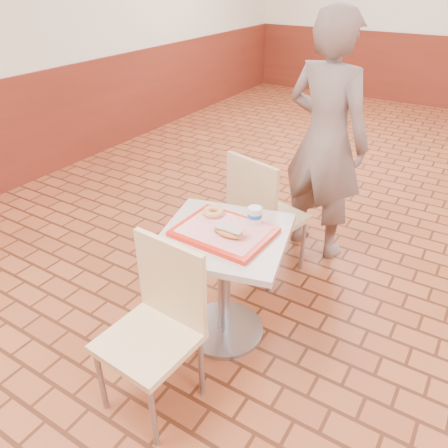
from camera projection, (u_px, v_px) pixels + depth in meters
The scene contains 8 objects.
main_table at pixel (224, 269), 2.35m from camera, with size 0.64×0.64×0.67m.
chair_main_front at pixel (158, 321), 1.98m from camera, with size 0.41×0.41×0.85m.
chair_main_back at pixel (262, 211), 2.83m from camera, with size 0.49×0.49×0.88m.
customer at pixel (325, 140), 2.95m from camera, with size 0.62×0.40×1.69m, color #725E58.
serving_tray at pixel (224, 232), 2.23m from camera, with size 0.47×0.36×0.03m.
ring_donut at pixel (213, 212), 2.35m from camera, with size 0.11×0.11×0.04m, color #CF8A4B.
long_john_donut at pixel (229, 232), 2.16m from camera, with size 0.17×0.08×0.05m.
paper_cup at pixel (255, 216), 2.25m from camera, with size 0.08×0.08×0.09m.
Camera 1 is at (-0.21, -2.38, 1.86)m, focal length 35.00 mm.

